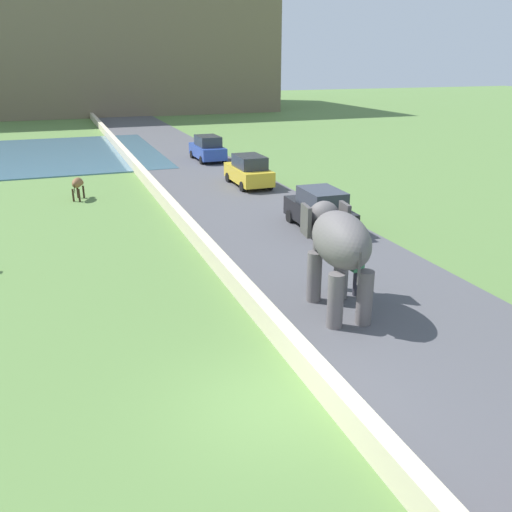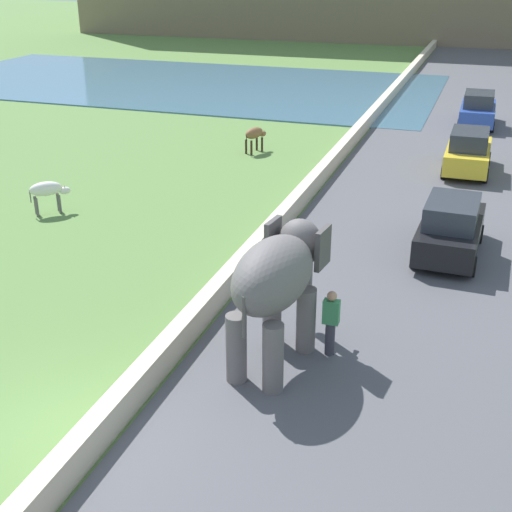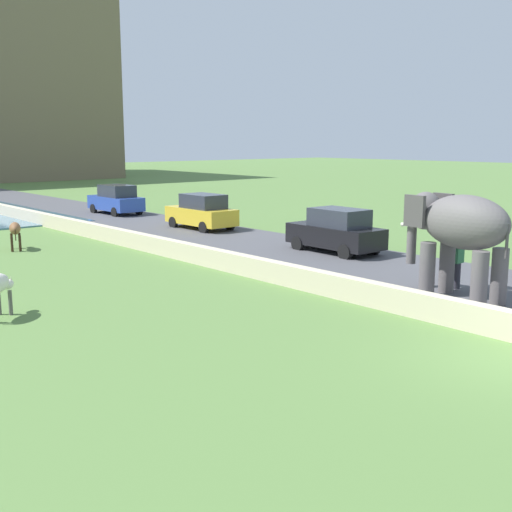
% 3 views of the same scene
% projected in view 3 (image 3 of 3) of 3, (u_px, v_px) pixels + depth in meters
% --- Properties ---
extents(road_surface, '(7.00, 120.00, 0.06)m').
position_uv_depth(road_surface, '(175.00, 232.00, 30.99)').
color(road_surface, '#4C4C51').
rests_on(road_surface, ground).
extents(barrier_wall, '(0.40, 110.00, 0.67)m').
position_uv_depth(barrier_wall, '(127.00, 238.00, 26.99)').
color(barrier_wall, beige).
rests_on(barrier_wall, ground).
extents(elephant, '(1.73, 3.55, 2.99)m').
position_uv_depth(elephant, '(458.00, 229.00, 17.53)').
color(elephant, '#605B5B').
rests_on(elephant, ground).
extents(person_beside_elephant, '(0.36, 0.22, 1.63)m').
position_uv_depth(person_beside_elephant, '(457.00, 262.00, 18.87)').
color(person_beside_elephant, '#33333D').
rests_on(person_beside_elephant, ground).
extents(car_black, '(1.90, 4.05, 1.80)m').
position_uv_depth(car_black, '(336.00, 231.00, 25.14)').
color(car_black, black).
rests_on(car_black, ground).
extents(car_yellow, '(1.80, 4.00, 1.80)m').
position_uv_depth(car_yellow, '(202.00, 212.00, 31.81)').
color(car_yellow, gold).
rests_on(car_yellow, ground).
extents(car_blue, '(1.83, 4.02, 1.80)m').
position_uv_depth(car_blue, '(116.00, 200.00, 38.28)').
color(car_blue, '#2D4CA8').
rests_on(car_blue, ground).
extents(cow_brown, '(0.79, 1.42, 1.15)m').
position_uv_depth(cow_brown, '(15.00, 230.00, 25.96)').
color(cow_brown, brown).
rests_on(cow_brown, ground).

